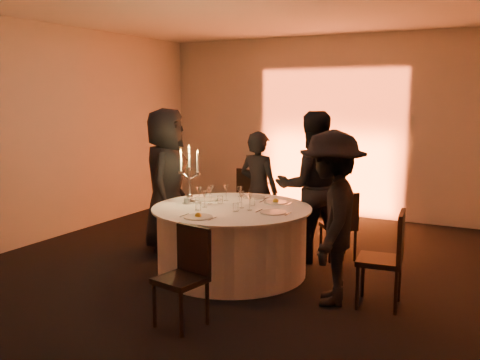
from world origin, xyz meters
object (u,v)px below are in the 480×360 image
at_px(banquet_table, 232,240).
at_px(guest_right, 331,218).
at_px(chair_back_right, 341,222).
at_px(chair_back_left, 254,199).
at_px(guest_left, 166,180).
at_px(guest_back_left, 259,190).
at_px(coffee_cup, 187,201).
at_px(chair_left, 174,208).
at_px(guest_back_right, 312,187).
at_px(chair_right, 388,254).
at_px(chair_front, 186,270).
at_px(candelabra, 189,183).

relative_size(banquet_table, guest_right, 1.06).
xyz_separation_m(banquet_table, chair_back_right, (0.95, 1.04, 0.09)).
bearing_deg(chair_back_left, guest_left, 70.18).
relative_size(chair_back_left, guest_back_left, 0.63).
relative_size(guest_left, coffee_cup, 16.85).
bearing_deg(coffee_cup, chair_back_right, 36.68).
height_order(chair_left, chair_back_left, chair_back_left).
height_order(chair_back_right, coffee_cup, chair_back_right).
bearing_deg(guest_left, guest_right, -129.03).
distance_m(guest_back_right, guest_right, 1.36).
xyz_separation_m(chair_left, chair_right, (3.07, -0.90, 0.03)).
height_order(chair_front, candelabra, candelabra).
height_order(guest_back_right, candelabra, guest_back_right).
xyz_separation_m(banquet_table, guest_right, (1.26, -0.32, 0.46)).
xyz_separation_m(guest_right, candelabra, (-1.81, 0.30, 0.16)).
bearing_deg(candelabra, banquet_table, 1.84).
bearing_deg(banquet_table, chair_back_left, 107.19).
distance_m(banquet_table, chair_front, 1.42).
bearing_deg(chair_right, guest_left, -109.10).
bearing_deg(guest_right, chair_front, -56.35).
bearing_deg(chair_front, banquet_table, 112.64).
bearing_deg(candelabra, chair_front, -58.49).
bearing_deg(chair_left, chair_back_right, -113.20).
bearing_deg(chair_front, coffee_cup, 133.41).
height_order(chair_right, candelabra, candelabra).
distance_m(banquet_table, chair_right, 1.81).
height_order(banquet_table, candelabra, candelabra).
bearing_deg(chair_left, chair_right, -138.01).
distance_m(banquet_table, chair_back_left, 1.62).
distance_m(guest_back_left, guest_right, 1.99).
xyz_separation_m(chair_back_right, chair_right, (0.84, -1.23, 0.05)).
height_order(guest_left, guest_back_right, guest_left).
xyz_separation_m(chair_back_left, chair_right, (2.27, -1.73, -0.03)).
height_order(chair_right, coffee_cup, chair_right).
relative_size(chair_back_left, chair_front, 1.13).
relative_size(guest_back_left, candelabra, 2.27).
bearing_deg(guest_back_right, guest_back_left, -47.71).
bearing_deg(chair_back_right, guest_left, -25.05).
relative_size(chair_back_right, guest_back_right, 0.47).
xyz_separation_m(chair_right, guest_left, (-3.03, 0.67, 0.40)).
bearing_deg(coffee_cup, chair_front, -57.38).
xyz_separation_m(chair_back_right, guest_left, (-2.19, -0.56, 0.45)).
relative_size(guest_left, guest_back_left, 1.19).
height_order(chair_front, coffee_cup, chair_front).
distance_m(chair_left, candelabra, 1.15).
xyz_separation_m(banquet_table, chair_back_left, (-0.48, 1.54, 0.17)).
bearing_deg(chair_back_left, guest_back_right, 164.73).
xyz_separation_m(chair_back_right, chair_front, (-0.66, -2.44, 0.01)).
height_order(chair_right, guest_back_left, guest_back_left).
bearing_deg(guest_back_left, guest_back_right, 176.82).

